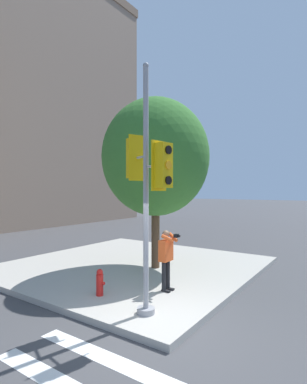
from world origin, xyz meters
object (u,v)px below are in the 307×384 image
object	(u,v)px
traffic_signal_pole	(147,179)
fire_hydrant	(100,282)
person_photographer	(166,255)
street_tree	(155,157)

from	to	relation	value
traffic_signal_pole	fire_hydrant	world-z (taller)	traffic_signal_pole
traffic_signal_pole	person_photographer	xyz separation A→B (m)	(1.43, 0.42, -1.93)
street_tree	fire_hydrant	bearing A→B (deg)	-172.99
traffic_signal_pole	fire_hydrant	size ratio (longest dim) A/B	8.07
fire_hydrant	traffic_signal_pole	bearing A→B (deg)	-96.63
person_photographer	street_tree	world-z (taller)	street_tree
person_photographer	street_tree	bearing A→B (deg)	41.20
street_tree	person_photographer	bearing A→B (deg)	-138.80
person_photographer	street_tree	size ratio (longest dim) A/B	0.27
fire_hydrant	street_tree	bearing A→B (deg)	7.01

